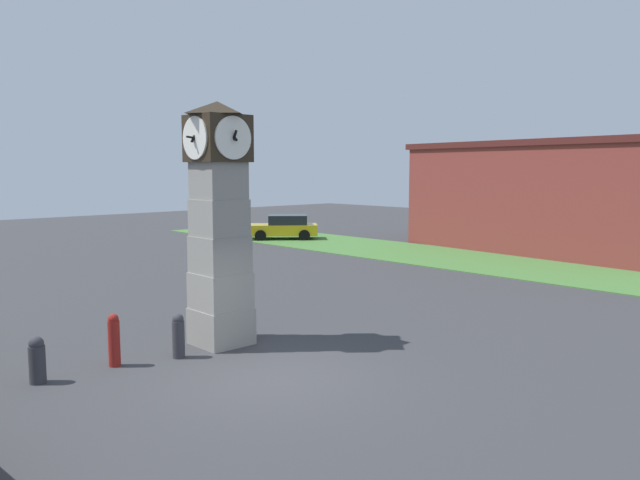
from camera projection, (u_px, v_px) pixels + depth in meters
name	position (u px, v px, depth m)	size (l,w,h in m)	color
ground_plane	(274.00, 378.00, 12.10)	(89.24, 89.24, 0.00)	#38383A
clock_tower	(219.00, 224.00, 14.20)	(1.53, 1.60, 5.55)	gray
bollard_near_tower	(178.00, 335.00, 13.37)	(0.26, 0.26, 0.97)	#333338
bollard_mid_row	(114.00, 340.00, 12.79)	(0.24, 0.24, 1.10)	maroon
bollard_far_row	(37.00, 360.00, 11.78)	(0.31, 0.31, 0.91)	#333338
car_far_lot	(284.00, 227.00, 36.00)	(3.90, 4.18, 1.42)	gold
warehouse_blue_far	(562.00, 196.00, 30.98)	(14.76, 9.11, 5.40)	maroon
grass_verge_far	(601.00, 276.00, 23.61)	(53.54, 6.03, 0.04)	#477A38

